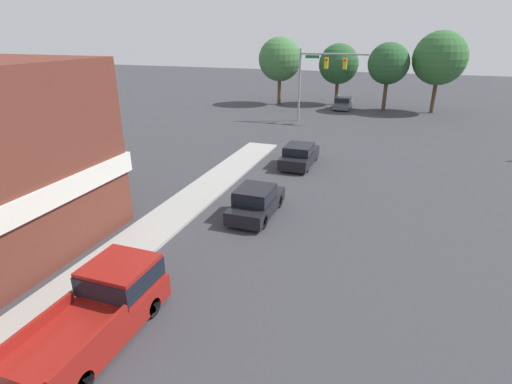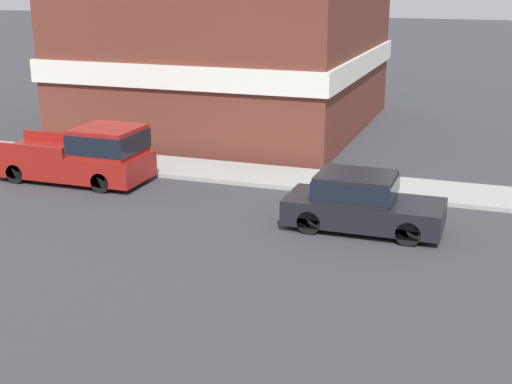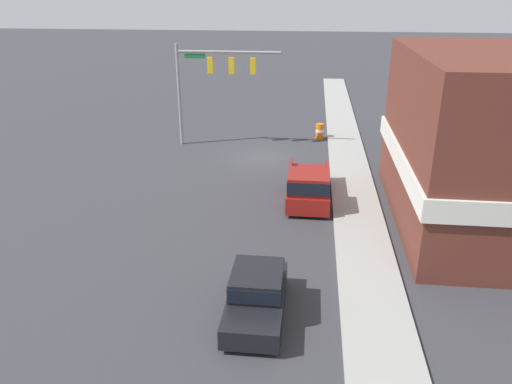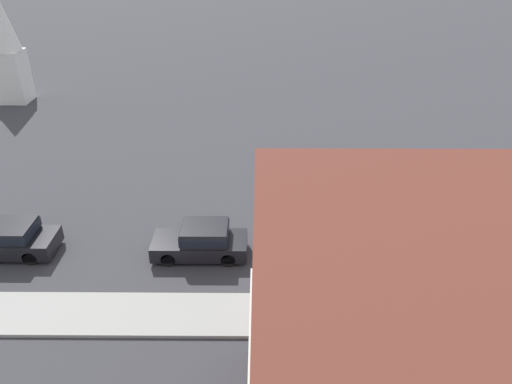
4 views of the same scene
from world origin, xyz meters
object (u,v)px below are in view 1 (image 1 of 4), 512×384
Objects in this scene: car_second_ahead at (299,154)px; pickup_truck_parked at (104,305)px; car_lead at (256,201)px; car_distant at (343,102)px.

pickup_truck_parked is at bearing -95.15° from car_second_ahead.
car_distant is (-0.18, 32.55, -0.02)m from car_lead.
car_distant is 0.97× the size of car_second_ahead.
car_lead reaches higher than car_distant.
car_second_ahead is at bearing -89.32° from car_distant.
car_distant is 42.22m from pickup_truck_parked.
pickup_truck_parked reaches higher than car_second_ahead.
pickup_truck_parked is at bearing -91.89° from car_distant.
pickup_truck_parked reaches higher than car_lead.
car_lead reaches higher than car_second_ahead.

